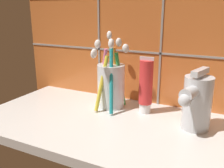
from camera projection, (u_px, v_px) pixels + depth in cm
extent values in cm
cube|color=silver|center=(129.00, 129.00, 54.70)|extent=(71.05, 31.85, 2.00)
cube|color=#C6662D|center=(156.00, 33.00, 63.03)|extent=(81.05, 1.50, 41.15)
cube|color=gray|center=(154.00, 53.00, 63.71)|extent=(81.05, 0.24, 0.50)
cube|color=gray|center=(99.00, 31.00, 69.11)|extent=(0.50, 0.24, 41.15)
cube|color=gray|center=(162.00, 34.00, 61.55)|extent=(0.50, 0.24, 41.15)
cylinder|color=silver|center=(111.00, 86.00, 63.87)|extent=(6.96, 6.96, 11.04)
cylinder|color=green|center=(120.00, 80.00, 63.24)|extent=(3.07, 2.28, 13.80)
ellipsoid|color=white|center=(126.00, 48.00, 61.06)|extent=(2.39, 2.13, 2.43)
cylinder|color=orange|center=(116.00, 76.00, 63.90)|extent=(1.75, 2.64, 15.06)
ellipsoid|color=white|center=(119.00, 42.00, 62.04)|extent=(1.92, 2.26, 2.37)
cylinder|color=blue|center=(111.00, 72.00, 65.12)|extent=(2.62, 2.47, 16.63)
ellipsoid|color=white|center=(109.00, 35.00, 63.37)|extent=(2.30, 2.25, 2.37)
cylinder|color=pink|center=(102.00, 77.00, 64.51)|extent=(3.18, 1.00, 14.63)
ellipsoid|color=white|center=(98.00, 44.00, 62.73)|extent=(2.05, 1.37, 2.43)
cylinder|color=yellow|center=(102.00, 83.00, 60.82)|extent=(2.32, 4.83, 13.41)
ellipsoid|color=white|center=(94.00, 53.00, 57.08)|extent=(1.93, 2.54, 2.59)
cylinder|color=teal|center=(111.00, 79.00, 59.75)|extent=(3.50, 5.86, 15.98)
ellipsoid|color=white|center=(111.00, 44.00, 54.37)|extent=(2.18, 2.64, 2.62)
cylinder|color=white|center=(145.00, 108.00, 61.14)|extent=(2.77, 2.77, 2.34)
cylinder|color=red|center=(146.00, 82.00, 59.29)|extent=(3.26, 3.26, 10.66)
cube|color=silver|center=(147.00, 59.00, 57.66)|extent=(3.42, 0.36, 0.80)
cylinder|color=silver|center=(197.00, 103.00, 51.67)|extent=(5.87, 5.87, 11.28)
cylinder|color=silver|center=(192.00, 92.00, 48.56)|extent=(4.13, 6.61, 2.64)
sphere|color=silver|center=(185.00, 100.00, 46.59)|extent=(2.47, 2.47, 2.47)
cube|color=silver|center=(200.00, 72.00, 49.78)|extent=(2.89, 6.16, 1.20)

